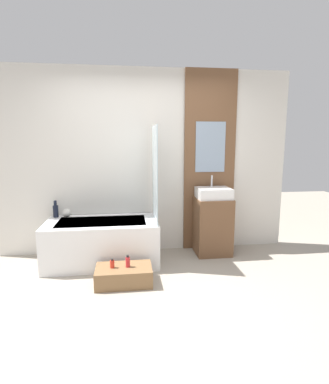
# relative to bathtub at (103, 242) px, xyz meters

# --- Properties ---
(ground_plane) EXTENTS (12.00, 12.00, 0.00)m
(ground_plane) POSITION_rel_bathtub_xyz_m (0.60, -1.15, -0.29)
(ground_plane) COLOR #A39989
(wall_tiled_back) EXTENTS (4.20, 0.06, 2.60)m
(wall_tiled_back) POSITION_rel_bathtub_xyz_m (0.60, 0.43, 1.01)
(wall_tiled_back) COLOR silver
(wall_tiled_back) RESTS_ON ground_plane
(wall_wood_accent) EXTENTS (0.75, 0.04, 2.60)m
(wall_wood_accent) POSITION_rel_bathtub_xyz_m (1.54, 0.38, 1.03)
(wall_wood_accent) COLOR brown
(wall_wood_accent) RESTS_ON ground_plane
(bathtub) EXTENTS (1.46, 0.76, 0.57)m
(bathtub) POSITION_rel_bathtub_xyz_m (0.00, 0.00, 0.00)
(bathtub) COLOR white
(bathtub) RESTS_ON ground_plane
(glass_shower_screen) EXTENTS (0.01, 0.63, 1.23)m
(glass_shower_screen) POSITION_rel_bathtub_xyz_m (0.70, -0.04, 0.90)
(glass_shower_screen) COLOR silver
(glass_shower_screen) RESTS_ON bathtub
(wooden_step_bench) EXTENTS (0.63, 0.38, 0.20)m
(wooden_step_bench) POSITION_rel_bathtub_xyz_m (0.28, -0.65, -0.19)
(wooden_step_bench) COLOR olive
(wooden_step_bench) RESTS_ON ground_plane
(vanity_cabinet) EXTENTS (0.49, 0.44, 0.81)m
(vanity_cabinet) POSITION_rel_bathtub_xyz_m (1.54, 0.14, 0.12)
(vanity_cabinet) COLOR brown
(vanity_cabinet) RESTS_ON ground_plane
(sink) EXTENTS (0.46, 0.38, 0.31)m
(sink) POSITION_rel_bathtub_xyz_m (1.54, 0.14, 0.60)
(sink) COLOR white
(sink) RESTS_ON vanity_cabinet
(vase_tall_dark) EXTENTS (0.07, 0.07, 0.23)m
(vase_tall_dark) POSITION_rel_bathtub_xyz_m (-0.64, 0.29, 0.38)
(vase_tall_dark) COLOR black
(vase_tall_dark) RESTS_ON bathtub
(vase_round_light) EXTENTS (0.12, 0.12, 0.12)m
(vase_round_light) POSITION_rel_bathtub_xyz_m (-0.49, 0.27, 0.34)
(vase_round_light) COLOR silver
(vase_round_light) RESTS_ON bathtub
(bottle_soap_primary) EXTENTS (0.05, 0.05, 0.11)m
(bottle_soap_primary) POSITION_rel_bathtub_xyz_m (0.15, -0.65, -0.04)
(bottle_soap_primary) COLOR red
(bottle_soap_primary) RESTS_ON wooden_step_bench
(bottle_soap_secondary) EXTENTS (0.05, 0.05, 0.14)m
(bottle_soap_secondary) POSITION_rel_bathtub_xyz_m (0.33, -0.65, -0.03)
(bottle_soap_secondary) COLOR red
(bottle_soap_secondary) RESTS_ON wooden_step_bench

